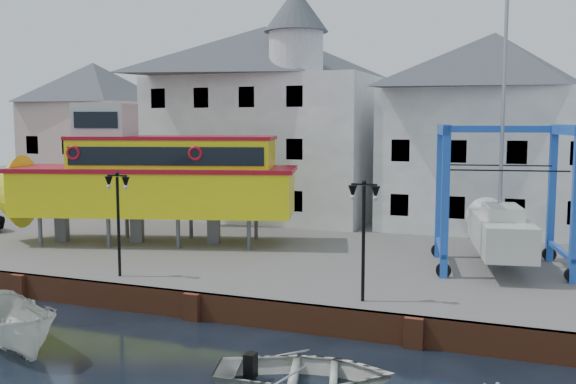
% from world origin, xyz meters
% --- Properties ---
extents(ground, '(140.00, 140.00, 0.00)m').
position_xyz_m(ground, '(0.00, 0.00, 0.00)').
color(ground, black).
rests_on(ground, ground).
extents(hardstanding, '(44.00, 22.00, 1.00)m').
position_xyz_m(hardstanding, '(0.00, 11.00, 0.50)').
color(hardstanding, '#5F5B57').
rests_on(hardstanding, ground).
extents(quay_wall, '(44.00, 0.47, 1.00)m').
position_xyz_m(quay_wall, '(-0.00, 0.10, 0.50)').
color(quay_wall, brown).
rests_on(quay_wall, ground).
extents(building_pink, '(8.00, 7.00, 10.30)m').
position_xyz_m(building_pink, '(-18.00, 18.00, 6.15)').
color(building_pink, beige).
rests_on(building_pink, hardstanding).
extents(building_white_main, '(14.00, 8.30, 14.00)m').
position_xyz_m(building_white_main, '(-4.87, 18.39, 7.34)').
color(building_white_main, silver).
rests_on(building_white_main, hardstanding).
extents(building_white_right, '(12.00, 8.00, 11.20)m').
position_xyz_m(building_white_right, '(9.00, 19.00, 6.60)').
color(building_white_right, silver).
rests_on(building_white_right, hardstanding).
extents(lamp_post_left, '(1.12, 0.32, 4.20)m').
position_xyz_m(lamp_post_left, '(-4.00, 1.20, 4.17)').
color(lamp_post_left, black).
rests_on(lamp_post_left, hardstanding).
extents(lamp_post_right, '(1.12, 0.32, 4.20)m').
position_xyz_m(lamp_post_right, '(6.00, 1.20, 4.17)').
color(lamp_post_right, black).
rests_on(lamp_post_right, hardstanding).
extents(tour_boat, '(16.67, 8.34, 7.08)m').
position_xyz_m(tour_boat, '(-7.48, 7.60, 4.34)').
color(tour_boat, '#59595E').
rests_on(tour_boat, hardstanding).
extents(travel_lift, '(6.14, 7.94, 11.64)m').
position_xyz_m(travel_lift, '(10.00, 8.70, 2.95)').
color(travel_lift, '#235AAD').
rests_on(travel_lift, hardstanding).
extents(motorboat_a, '(5.01, 3.86, 1.83)m').
position_xyz_m(motorboat_a, '(-3.59, -4.76, 0.00)').
color(motorboat_a, beige).
rests_on(motorboat_a, ground).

